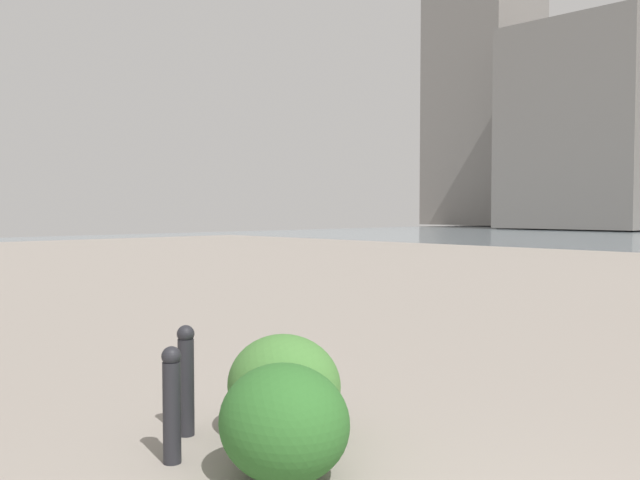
{
  "coord_description": "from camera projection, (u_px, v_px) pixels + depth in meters",
  "views": [
    {
      "loc": [
        -1.28,
        1.67,
        1.67
      ],
      "look_at": [
        7.34,
        -6.68,
        1.15
      ],
      "focal_mm": 38.14,
      "sensor_mm": 36.0,
      "label": 1
    }
  ],
  "objects": [
    {
      "name": "building_highrise",
      "position": [
        484.0,
        91.0,
        80.01
      ],
      "size": [
        10.36,
        11.02,
        31.56
      ],
      "color": "gray",
      "rests_on": "ground"
    },
    {
      "name": "bollard_mid",
      "position": [
        186.0,
        378.0,
        5.03
      ],
      "size": [
        0.13,
        0.13,
        0.83
      ],
      "color": "#232328",
      "rests_on": "ground"
    },
    {
      "name": "shrub_low",
      "position": [
        284.0,
        423.0,
        4.18
      ],
      "size": [
        0.86,
        0.77,
        0.73
      ],
      "color": "#2D6628",
      "rests_on": "ground"
    },
    {
      "name": "building_annex",
      "position": [
        596.0,
        130.0,
        65.03
      ],
      "size": [
        13.18,
        15.64,
        18.72
      ],
      "color": "gray",
      "rests_on": "ground"
    },
    {
      "name": "shrub_round",
      "position": [
        284.0,
        385.0,
        5.02
      ],
      "size": [
        0.89,
        0.8,
        0.76
      ],
      "color": "#477F38",
      "rests_on": "ground"
    },
    {
      "name": "bollard_near",
      "position": [
        172.0,
        402.0,
        4.48
      ],
      "size": [
        0.13,
        0.13,
        0.78
      ],
      "color": "#232328",
      "rests_on": "ground"
    }
  ]
}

